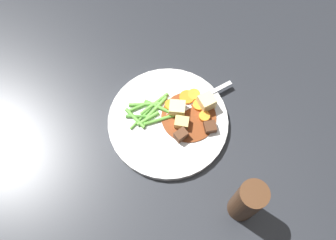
# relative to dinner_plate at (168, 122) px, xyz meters

# --- Properties ---
(ground_plane) EXTENTS (3.00, 3.00, 0.00)m
(ground_plane) POSITION_rel_dinner_plate_xyz_m (0.00, 0.00, -0.01)
(ground_plane) COLOR #26282D
(dinner_plate) EXTENTS (0.27, 0.27, 0.02)m
(dinner_plate) POSITION_rel_dinner_plate_xyz_m (0.00, 0.00, 0.00)
(dinner_plate) COLOR white
(dinner_plate) RESTS_ON ground_plane
(stew_sauce) EXTENTS (0.13, 0.13, 0.00)m
(stew_sauce) POSITION_rel_dinner_plate_xyz_m (0.05, 0.01, 0.01)
(stew_sauce) COLOR brown
(stew_sauce) RESTS_ON dinner_plate
(carrot_slice_0) EXTENTS (0.04, 0.04, 0.01)m
(carrot_slice_0) POSITION_rel_dinner_plate_xyz_m (0.06, 0.06, 0.01)
(carrot_slice_0) COLOR orange
(carrot_slice_0) RESTS_ON dinner_plate
(carrot_slice_1) EXTENTS (0.03, 0.03, 0.01)m
(carrot_slice_1) POSITION_rel_dinner_plate_xyz_m (0.08, 0.01, 0.01)
(carrot_slice_1) COLOR orange
(carrot_slice_1) RESTS_ON dinner_plate
(carrot_slice_2) EXTENTS (0.04, 0.04, 0.01)m
(carrot_slice_2) POSITION_rel_dinner_plate_xyz_m (0.04, 0.06, 0.01)
(carrot_slice_2) COLOR orange
(carrot_slice_2) RESTS_ON dinner_plate
(carrot_slice_3) EXTENTS (0.04, 0.04, 0.01)m
(carrot_slice_3) POSITION_rel_dinner_plate_xyz_m (0.07, 0.04, 0.01)
(carrot_slice_3) COLOR orange
(carrot_slice_3) RESTS_ON dinner_plate
(carrot_slice_4) EXTENTS (0.03, 0.03, 0.01)m
(carrot_slice_4) POSITION_rel_dinner_plate_xyz_m (0.01, 0.03, 0.02)
(carrot_slice_4) COLOR orange
(carrot_slice_4) RESTS_ON dinner_plate
(potato_chunk_0) EXTENTS (0.05, 0.04, 0.03)m
(potato_chunk_0) POSITION_rel_dinner_plate_xyz_m (0.09, 0.04, 0.03)
(potato_chunk_0) COLOR #EAD68C
(potato_chunk_0) RESTS_ON dinner_plate
(potato_chunk_1) EXTENTS (0.04, 0.03, 0.03)m
(potato_chunk_1) POSITION_rel_dinner_plate_xyz_m (0.02, 0.02, 0.02)
(potato_chunk_1) COLOR #EAD68C
(potato_chunk_1) RESTS_ON dinner_plate
(potato_chunk_2) EXTENTS (0.03, 0.03, 0.02)m
(potato_chunk_2) POSITION_rel_dinner_plate_xyz_m (0.03, -0.01, 0.02)
(potato_chunk_2) COLOR #DBBC6B
(potato_chunk_2) RESTS_ON dinner_plate
(meat_chunk_0) EXTENTS (0.03, 0.03, 0.02)m
(meat_chunk_0) POSITION_rel_dinner_plate_xyz_m (0.03, -0.04, 0.02)
(meat_chunk_0) COLOR #56331E
(meat_chunk_0) RESTS_ON dinner_plate
(meat_chunk_1) EXTENTS (0.03, 0.03, 0.02)m
(meat_chunk_1) POSITION_rel_dinner_plate_xyz_m (0.09, -0.02, 0.02)
(meat_chunk_1) COLOR #4C2B19
(meat_chunk_1) RESTS_ON dinner_plate
(green_bean_0) EXTENTS (0.05, 0.06, 0.01)m
(green_bean_0) POSITION_rel_dinner_plate_xyz_m (-0.03, 0.03, 0.01)
(green_bean_0) COLOR #66AD42
(green_bean_0) RESTS_ON dinner_plate
(green_bean_1) EXTENTS (0.08, 0.04, 0.01)m
(green_bean_1) POSITION_rel_dinner_plate_xyz_m (-0.01, -0.00, 0.01)
(green_bean_1) COLOR #599E38
(green_bean_1) RESTS_ON dinner_plate
(green_bean_2) EXTENTS (0.05, 0.03, 0.01)m
(green_bean_2) POSITION_rel_dinner_plate_xyz_m (-0.07, 0.03, 0.01)
(green_bean_2) COLOR #599E38
(green_bean_2) RESTS_ON dinner_plate
(green_bean_3) EXTENTS (0.07, 0.01, 0.01)m
(green_bean_3) POSITION_rel_dinner_plate_xyz_m (-0.06, 0.04, 0.01)
(green_bean_3) COLOR #66AD42
(green_bean_3) RESTS_ON dinner_plate
(green_bean_4) EXTENTS (0.05, 0.05, 0.01)m
(green_bean_4) POSITION_rel_dinner_plate_xyz_m (-0.07, -0.00, 0.01)
(green_bean_4) COLOR #599E38
(green_bean_4) RESTS_ON dinner_plate
(green_bean_5) EXTENTS (0.06, 0.06, 0.01)m
(green_bean_5) POSITION_rel_dinner_plate_xyz_m (-0.03, 0.04, 0.01)
(green_bean_5) COLOR #66AD42
(green_bean_5) RESTS_ON dinner_plate
(green_bean_6) EXTENTS (0.05, 0.04, 0.01)m
(green_bean_6) POSITION_rel_dinner_plate_xyz_m (-0.05, 0.00, 0.01)
(green_bean_6) COLOR #66AD42
(green_bean_6) RESTS_ON dinner_plate
(green_bean_7) EXTENTS (0.06, 0.01, 0.01)m
(green_bean_7) POSITION_rel_dinner_plate_xyz_m (-0.07, 0.01, 0.01)
(green_bean_7) COLOR #4C8E33
(green_bean_7) RESTS_ON dinner_plate
(green_bean_8) EXTENTS (0.05, 0.06, 0.01)m
(green_bean_8) POSITION_rel_dinner_plate_xyz_m (-0.06, -0.00, 0.01)
(green_bean_8) COLOR #599E38
(green_bean_8) RESTS_ON dinner_plate
(green_bean_9) EXTENTS (0.06, 0.03, 0.01)m
(green_bean_9) POSITION_rel_dinner_plate_xyz_m (-0.03, 0.03, 0.01)
(green_bean_9) COLOR #599E38
(green_bean_9) RESTS_ON dinner_plate
(fork) EXTENTS (0.16, 0.11, 0.00)m
(fork) POSITION_rel_dinner_plate_xyz_m (0.07, 0.05, 0.01)
(fork) COLOR silver
(fork) RESTS_ON dinner_plate
(pepper_mill) EXTENTS (0.05, 0.05, 0.14)m
(pepper_mill) POSITION_rel_dinner_plate_xyz_m (0.16, -0.19, 0.06)
(pepper_mill) COLOR #4C2D19
(pepper_mill) RESTS_ON ground_plane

